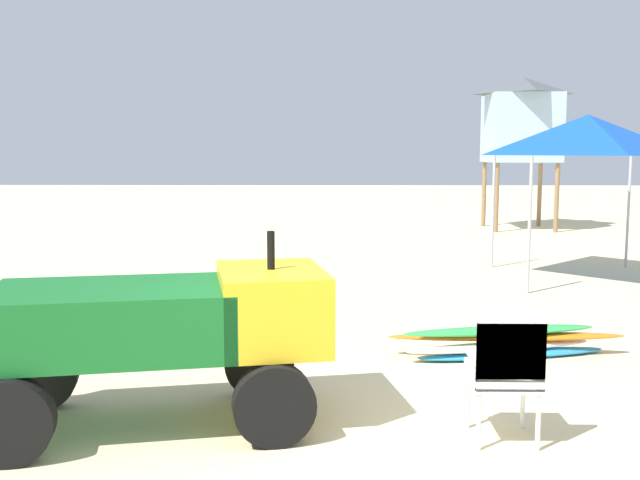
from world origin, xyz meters
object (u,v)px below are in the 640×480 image
at_px(stacked_plastic_chairs, 506,363).
at_px(lifeguard_tower, 521,119).
at_px(utility_cart, 167,326).
at_px(surfboard_pile, 505,341).
at_px(popup_canopy, 588,135).

xyz_separation_m(stacked_plastic_chairs, lifeguard_tower, (3.83, 14.66, 2.34)).
relative_size(utility_cart, stacked_plastic_chairs, 2.68).
bearing_deg(stacked_plastic_chairs, surfboard_pile, 76.68).
bearing_deg(utility_cart, stacked_plastic_chairs, -7.87).
height_order(utility_cart, surfboard_pile, utility_cart).
relative_size(surfboard_pile, popup_canopy, 0.92).
distance_m(popup_canopy, lifeguard_tower, 7.85).
xyz_separation_m(utility_cart, popup_canopy, (5.42, 6.54, 1.58)).
xyz_separation_m(stacked_plastic_chairs, surfboard_pile, (0.54, 2.26, -0.44)).
distance_m(surfboard_pile, lifeguard_tower, 13.13).
bearing_deg(surfboard_pile, popup_canopy, 62.88).
xyz_separation_m(surfboard_pile, popup_canopy, (2.37, 4.62, 2.20)).
distance_m(utility_cart, stacked_plastic_chairs, 2.55).
distance_m(utility_cart, surfboard_pile, 3.66).
bearing_deg(popup_canopy, surfboard_pile, -117.12).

